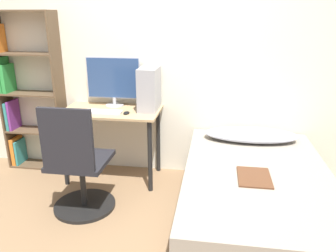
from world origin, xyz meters
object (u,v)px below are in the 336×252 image
object	(u,v)px
bookshelf	(25,97)
pc_tower	(149,89)
bed	(255,199)
monitor	(113,80)
office_chair	(79,172)
keyboard	(103,112)

from	to	relation	value
bookshelf	pc_tower	world-z (taller)	bookshelf
bed	monitor	world-z (taller)	monitor
bed	monitor	distance (m)	1.78
office_chair	pc_tower	distance (m)	1.04
monitor	pc_tower	world-z (taller)	monitor
office_chair	keyboard	world-z (taller)	office_chair
bed	monitor	bearing A→B (deg)	149.58
office_chair	keyboard	xyz separation A→B (m)	(0.05, 0.55, 0.37)
office_chair	bed	bearing A→B (deg)	0.23
keyboard	pc_tower	size ratio (longest dim) A/B	0.88
pc_tower	keyboard	bearing A→B (deg)	-155.66
monitor	keyboard	size ratio (longest dim) A/B	1.52
bookshelf	monitor	size ratio (longest dim) A/B	3.01
bookshelf	office_chair	distance (m)	1.29
bed	keyboard	size ratio (longest dim) A/B	5.00
office_chair	bed	distance (m)	1.47
office_chair	monitor	xyz separation A→B (m)	(0.08, 0.82, 0.63)
keyboard	monitor	bearing A→B (deg)	83.02
bed	pc_tower	world-z (taller)	pc_tower
keyboard	pc_tower	distance (m)	0.50
pc_tower	bed	bearing A→B (deg)	-36.21
office_chair	monitor	world-z (taller)	monitor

